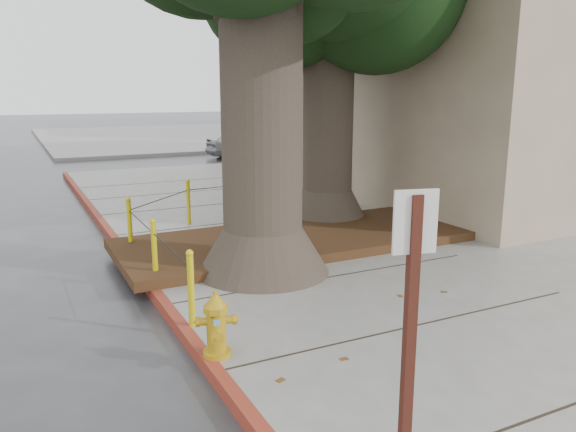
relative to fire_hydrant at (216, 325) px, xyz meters
name	(u,v)px	position (x,y,z in m)	size (l,w,h in m)	color
ground	(382,345)	(1.90, -0.33, -0.50)	(140.00, 140.00, 0.00)	#28282B
sidewalk_main	(553,234)	(7.90, 2.17, -0.43)	(16.00, 26.00, 0.15)	slate
sidewalk_far	(178,136)	(7.90, 29.67, -0.43)	(16.00, 20.00, 0.15)	slate
curb_red	(158,298)	(-0.10, 2.17, -0.43)	(0.14, 26.00, 0.16)	maroon
planter_bed	(296,239)	(2.80, 3.57, -0.27)	(6.40, 2.60, 0.16)	black
building_corner	(491,20)	(11.90, 8.17, 4.50)	(12.00, 13.00, 10.00)	tan
building_side_white	(348,64)	(17.90, 25.67, 4.00)	(10.00, 10.00, 9.00)	silver
building_side_grey	(373,48)	(23.90, 31.67, 5.50)	(12.00, 14.00, 12.00)	slate
bollard_ring	(194,221)	(1.03, 4.05, 0.16)	(3.79, 5.39, 0.95)	#CBBB0B
fire_hydrant	(216,325)	(0.00, 0.00, 0.00)	(0.38, 0.37, 0.72)	#C19413
signpost	(407,380)	(-0.05, -3.16, 0.94)	(0.22, 0.07, 2.29)	#471911
car_silver	(246,143)	(7.68, 17.80, 0.09)	(1.41, 3.50, 1.19)	#97979C
car_red	(315,140)	(11.06, 17.67, 0.14)	(1.37, 3.92, 1.29)	maroon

